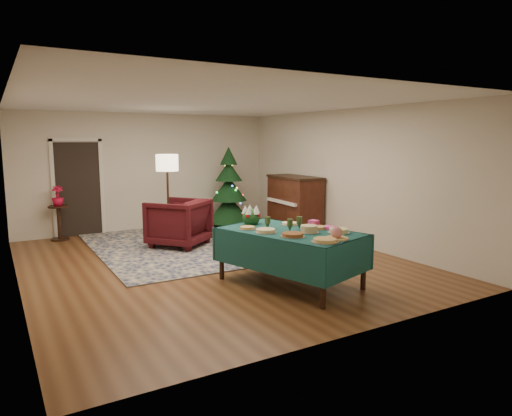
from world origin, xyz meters
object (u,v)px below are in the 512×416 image
side_table (59,224)px  piano (294,205)px  gift_box (314,224)px  potted_plant (58,200)px  armchair (179,220)px  floor_lamp (167,168)px  christmas_tree (229,191)px  buffet_table (290,242)px

side_table → piano: size_ratio=0.48×
gift_box → potted_plant: 5.67m
armchair → floor_lamp: (-0.11, 0.26, 1.02)m
side_table → potted_plant: 0.49m
potted_plant → christmas_tree: size_ratio=0.22×
armchair → piano: bearing=140.3°
buffet_table → potted_plant: 5.50m
floor_lamp → side_table: size_ratio=2.48×
floor_lamp → potted_plant: (-1.85, 1.53, -0.69)m
buffet_table → floor_lamp: bearing=100.6°
side_table → potted_plant: (0.00, 0.00, 0.49)m
floor_lamp → potted_plant: 2.50m
potted_plant → piano: bearing=-21.0°
armchair → christmas_tree: (1.87, 1.49, 0.35)m
floor_lamp → piano: floor_lamp is taller
gift_box → potted_plant: bearing=121.5°
floor_lamp → piano: size_ratio=1.18×
armchair → floor_lamp: bearing=-105.6°
buffet_table → floor_lamp: (-0.63, 3.37, 0.90)m
floor_lamp → piano: (2.87, -0.29, -0.90)m
gift_box → side_table: (-2.96, 4.83, -0.49)m
christmas_tree → piano: bearing=-59.6°
buffet_table → christmas_tree: 4.80m
armchair → side_table: (-1.97, 1.79, -0.16)m
armchair → side_table: armchair is taller
piano → gift_box: bearing=-120.4°
buffet_table → piano: 3.81m
potted_plant → floor_lamp: bearing=-39.6°
armchair → side_table: bearing=-81.5°
floor_lamp → piano: bearing=-5.7°
buffet_table → piano: size_ratio=1.49×
gift_box → armchair: 3.22m
armchair → christmas_tree: bearing=179.4°
buffet_table → floor_lamp: 3.55m
potted_plant → armchair: bearing=-42.3°
armchair → floor_lamp: floor_lamp is taller
side_table → christmas_tree: christmas_tree is taller
buffet_table → floor_lamp: size_ratio=1.26×
gift_box → potted_plant: (-2.96, 4.83, 0.00)m
christmas_tree → piano: christmas_tree is taller
buffet_table → armchair: (-0.52, 3.11, -0.11)m
armchair → side_table: 2.67m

